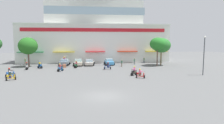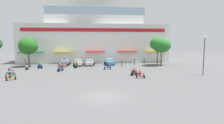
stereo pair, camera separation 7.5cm
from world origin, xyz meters
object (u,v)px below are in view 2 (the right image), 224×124
(scooter_rider_3, at_px, (134,72))
(streetlamp_near, at_px, (204,52))
(parked_car_2, at_px, (90,62))
(parked_car_3, at_px, (109,62))
(parked_car_0, at_px, (65,62))
(scooter_rider_7, at_px, (108,66))
(pedestrian_3, at_px, (77,64))
(scooter_rider_2, at_px, (76,65))
(parked_car_1, at_px, (78,62))
(scooter_rider_1, at_px, (140,74))
(pedestrian_0, at_px, (122,63))
(scooter_rider_0, at_px, (27,66))
(pedestrian_1, at_px, (144,60))
(pedestrian_2, at_px, (135,61))
(plaza_tree_1, at_px, (158,44))
(scooter_rider_4, at_px, (60,68))
(scooter_rider_5, at_px, (40,65))
(plaza_tree_3, at_px, (161,45))
(scooter_rider_6, at_px, (10,73))
(pedestrian_4, at_px, (26,61))
(plaza_tree_0, at_px, (28,46))
(balloon_vendor_cart, at_px, (64,63))
(scooter_rider_8, at_px, (11,76))

(scooter_rider_3, distance_m, streetlamp_near, 12.38)
(parked_car_2, distance_m, parked_car_3, 4.82)
(parked_car_0, distance_m, parked_car_3, 10.77)
(scooter_rider_7, xyz_separation_m, pedestrian_3, (-6.51, 3.08, 0.27))
(scooter_rider_2, distance_m, pedestrian_3, 0.34)
(parked_car_0, distance_m, scooter_rider_3, 19.94)
(parked_car_1, height_order, scooter_rider_1, parked_car_1)
(pedestrian_0, bearing_deg, scooter_rider_2, -177.12)
(scooter_rider_0, bearing_deg, pedestrian_1, 16.39)
(pedestrian_2, bearing_deg, pedestrian_0, -136.24)
(plaza_tree_1, height_order, scooter_rider_4, plaza_tree_1)
(parked_car_1, height_order, scooter_rider_5, scooter_rider_5)
(parked_car_2, bearing_deg, streetlamp_near, -37.98)
(parked_car_3, height_order, pedestrian_3, pedestrian_3)
(parked_car_1, relative_size, scooter_rider_1, 2.71)
(scooter_rider_5, bearing_deg, scooter_rider_3, -29.92)
(parked_car_0, bearing_deg, plaza_tree_3, -5.14)
(scooter_rider_6, bearing_deg, scooter_rider_1, -9.05)
(pedestrian_0, height_order, pedestrian_2, pedestrian_2)
(scooter_rider_6, xyz_separation_m, pedestrian_1, (27.15, 16.00, 0.26))
(parked_car_0, height_order, pedestrian_4, pedestrian_4)
(parked_car_1, xyz_separation_m, scooter_rider_3, (10.26, -13.92, -0.10))
(scooter_rider_5, distance_m, pedestrian_3, 7.80)
(parked_car_0, xyz_separation_m, scooter_rider_6, (-6.89, -13.68, -0.14))
(streetlamp_near, bearing_deg, parked_car_0, 148.39)
(scooter_rider_5, height_order, pedestrian_1, scooter_rider_5)
(parked_car_0, bearing_deg, scooter_rider_2, -54.90)
(parked_car_3, relative_size, scooter_rider_7, 2.81)
(plaza_tree_0, bearing_deg, scooter_rider_0, -77.39)
(plaza_tree_3, xyz_separation_m, scooter_rider_1, (-9.15, -14.92, -4.17))
(parked_car_3, bearing_deg, pedestrian_3, -150.04)
(scooter_rider_5, distance_m, scooter_rider_7, 14.66)
(parked_car_1, xyz_separation_m, balloon_vendor_cart, (-2.87, -2.86, 0.29))
(parked_car_1, bearing_deg, pedestrian_3, -92.12)
(scooter_rider_3, height_order, scooter_rider_7, scooter_rider_3)
(pedestrian_2, relative_size, balloon_vendor_cart, 0.65)
(parked_car_1, xyz_separation_m, scooter_rider_8, (-9.06, -15.66, -0.17))
(plaza_tree_1, bearing_deg, scooter_rider_1, -119.34)
(scooter_rider_2, height_order, scooter_rider_3, scooter_rider_3)
(parked_car_3, height_order, scooter_rider_2, scooter_rider_2)
(pedestrian_2, distance_m, balloon_vendor_cart, 17.01)
(pedestrian_0, bearing_deg, scooter_rider_3, -88.42)
(scooter_rider_7, bearing_deg, parked_car_0, 142.57)
(scooter_rider_0, bearing_deg, scooter_rider_3, -23.86)
(parked_car_2, bearing_deg, pedestrian_4, 169.47)
(parked_car_0, bearing_deg, parked_car_3, 0.36)
(scooter_rider_1, height_order, scooter_rider_6, scooter_rider_6)
(plaza_tree_1, height_order, pedestrian_4, plaza_tree_1)
(scooter_rider_6, height_order, pedestrian_0, pedestrian_0)
(scooter_rider_0, relative_size, scooter_rider_4, 1.00)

